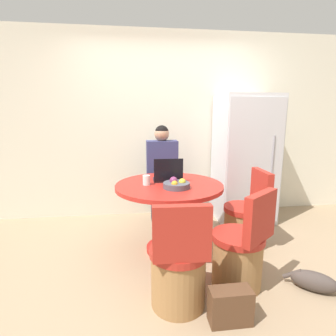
{
  "coord_description": "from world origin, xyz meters",
  "views": [
    {
      "loc": [
        -0.38,
        -2.3,
        1.45
      ],
      "look_at": [
        -0.05,
        0.42,
        0.9
      ],
      "focal_mm": 28.0,
      "sensor_mm": 36.0,
      "label": 1
    }
  ],
  "objects_px": {
    "person_seated": "(162,171)",
    "laptop": "(168,176)",
    "chair_near_camera": "(179,271)",
    "chair_right_side": "(245,222)",
    "fruit_bowl": "(176,184)",
    "chair_near_right_corner": "(240,255)",
    "cat": "(317,282)",
    "refrigerator": "(244,159)",
    "handbag": "(230,306)",
    "dining_table": "(169,201)"
  },
  "relations": [
    {
      "from": "person_seated",
      "to": "laptop",
      "type": "height_order",
      "value": "person_seated"
    },
    {
      "from": "fruit_bowl",
      "to": "chair_near_camera",
      "type": "bearing_deg",
      "value": -97.29
    },
    {
      "from": "chair_near_right_corner",
      "to": "laptop",
      "type": "distance_m",
      "value": 1.08
    },
    {
      "from": "chair_near_right_corner",
      "to": "chair_near_camera",
      "type": "relative_size",
      "value": 1.0
    },
    {
      "from": "handbag",
      "to": "laptop",
      "type": "bearing_deg",
      "value": 104.12
    },
    {
      "from": "person_seated",
      "to": "fruit_bowl",
      "type": "distance_m",
      "value": 0.95
    },
    {
      "from": "person_seated",
      "to": "handbag",
      "type": "relative_size",
      "value": 4.43
    },
    {
      "from": "chair_near_camera",
      "to": "chair_right_side",
      "type": "distance_m",
      "value": 1.22
    },
    {
      "from": "cat",
      "to": "laptop",
      "type": "bearing_deg",
      "value": 176.26
    },
    {
      "from": "refrigerator",
      "to": "cat",
      "type": "relative_size",
      "value": 4.03
    },
    {
      "from": "chair_near_camera",
      "to": "person_seated",
      "type": "height_order",
      "value": "person_seated"
    },
    {
      "from": "refrigerator",
      "to": "chair_right_side",
      "type": "distance_m",
      "value": 1.04
    },
    {
      "from": "chair_right_side",
      "to": "cat",
      "type": "height_order",
      "value": "chair_right_side"
    },
    {
      "from": "refrigerator",
      "to": "chair_near_camera",
      "type": "xyz_separation_m",
      "value": [
        -1.19,
        -1.64,
        -0.57
      ]
    },
    {
      "from": "chair_near_camera",
      "to": "handbag",
      "type": "height_order",
      "value": "chair_near_camera"
    },
    {
      "from": "dining_table",
      "to": "laptop",
      "type": "distance_m",
      "value": 0.27
    },
    {
      "from": "chair_near_camera",
      "to": "chair_near_right_corner",
      "type": "bearing_deg",
      "value": -160.07
    },
    {
      "from": "cat",
      "to": "handbag",
      "type": "distance_m",
      "value": 0.87
    },
    {
      "from": "handbag",
      "to": "refrigerator",
      "type": "bearing_deg",
      "value": 65.33
    },
    {
      "from": "refrigerator",
      "to": "person_seated",
      "type": "distance_m",
      "value": 1.16
    },
    {
      "from": "handbag",
      "to": "chair_near_right_corner",
      "type": "bearing_deg",
      "value": 60.87
    },
    {
      "from": "dining_table",
      "to": "handbag",
      "type": "relative_size",
      "value": 3.74
    },
    {
      "from": "person_seated",
      "to": "laptop",
      "type": "relative_size",
      "value": 4.29
    },
    {
      "from": "fruit_bowl",
      "to": "dining_table",
      "type": "bearing_deg",
      "value": 107.97
    },
    {
      "from": "person_seated",
      "to": "cat",
      "type": "distance_m",
      "value": 2.08
    },
    {
      "from": "dining_table",
      "to": "handbag",
      "type": "distance_m",
      "value": 1.19
    },
    {
      "from": "cat",
      "to": "handbag",
      "type": "xyz_separation_m",
      "value": [
        -0.84,
        -0.24,
        0.04
      ]
    },
    {
      "from": "refrigerator",
      "to": "chair_near_camera",
      "type": "distance_m",
      "value": 2.11
    },
    {
      "from": "dining_table",
      "to": "chair_right_side",
      "type": "xyz_separation_m",
      "value": [
        0.85,
        -0.02,
        -0.27
      ]
    },
    {
      "from": "dining_table",
      "to": "fruit_bowl",
      "type": "xyz_separation_m",
      "value": [
        0.05,
        -0.16,
        0.22
      ]
    },
    {
      "from": "laptop",
      "to": "fruit_bowl",
      "type": "xyz_separation_m",
      "value": [
        0.05,
        -0.27,
        -0.03
      ]
    },
    {
      "from": "cat",
      "to": "chair_near_camera",
      "type": "bearing_deg",
      "value": -143.07
    },
    {
      "from": "cat",
      "to": "fruit_bowl",
      "type": "bearing_deg",
      "value": -175.77
    },
    {
      "from": "refrigerator",
      "to": "chair_right_side",
      "type": "height_order",
      "value": "refrigerator"
    },
    {
      "from": "chair_near_camera",
      "to": "fruit_bowl",
      "type": "distance_m",
      "value": 0.85
    },
    {
      "from": "chair_near_camera",
      "to": "fruit_bowl",
      "type": "xyz_separation_m",
      "value": [
        0.09,
        0.69,
        0.49
      ]
    },
    {
      "from": "chair_near_camera",
      "to": "handbag",
      "type": "distance_m",
      "value": 0.43
    },
    {
      "from": "chair_right_side",
      "to": "handbag",
      "type": "distance_m",
      "value": 1.2
    },
    {
      "from": "refrigerator",
      "to": "chair_near_camera",
      "type": "bearing_deg",
      "value": -125.91
    },
    {
      "from": "fruit_bowl",
      "to": "cat",
      "type": "relative_size",
      "value": 0.62
    },
    {
      "from": "chair_near_right_corner",
      "to": "chair_right_side",
      "type": "height_order",
      "value": "same"
    },
    {
      "from": "fruit_bowl",
      "to": "chair_near_right_corner",
      "type": "bearing_deg",
      "value": -48.04
    },
    {
      "from": "refrigerator",
      "to": "handbag",
      "type": "bearing_deg",
      "value": -114.67
    },
    {
      "from": "chair_near_camera",
      "to": "cat",
      "type": "xyz_separation_m",
      "value": [
        1.17,
        0.02,
        -0.2
      ]
    },
    {
      "from": "chair_right_side",
      "to": "chair_near_camera",
      "type": "bearing_deg",
      "value": -45.66
    },
    {
      "from": "chair_near_camera",
      "to": "cat",
      "type": "height_order",
      "value": "chair_near_camera"
    },
    {
      "from": "fruit_bowl",
      "to": "cat",
      "type": "xyz_separation_m",
      "value": [
        1.09,
        -0.67,
        -0.7
      ]
    },
    {
      "from": "chair_right_side",
      "to": "fruit_bowl",
      "type": "distance_m",
      "value": 0.95
    },
    {
      "from": "chair_right_side",
      "to": "laptop",
      "type": "xyz_separation_m",
      "value": [
        -0.85,
        0.13,
        0.52
      ]
    },
    {
      "from": "person_seated",
      "to": "chair_near_right_corner",
      "type": "bearing_deg",
      "value": 109.48
    }
  ]
}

